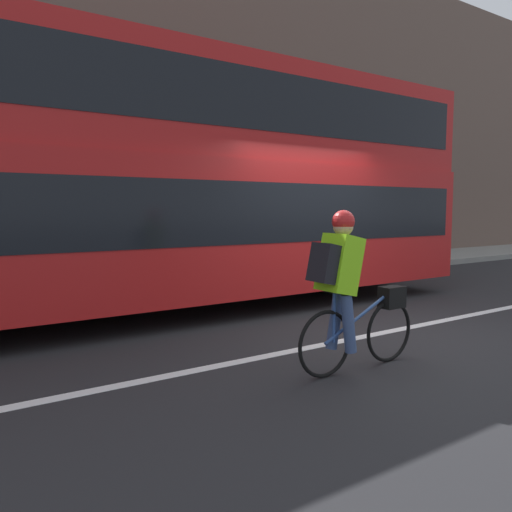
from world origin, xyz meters
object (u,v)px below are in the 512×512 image
(bus, at_px, (170,175))
(street_sign_post, at_px, (301,206))
(trash_bin, at_px, (348,246))
(cyclist_on_bike, at_px, (347,285))

(bus, bearing_deg, street_sign_post, 29.43)
(bus, xyz_separation_m, street_sign_post, (4.68, 2.64, -0.43))
(bus, height_order, trash_bin, bus)
(cyclist_on_bike, distance_m, street_sign_post, 7.71)
(bus, relative_size, trash_bin, 11.58)
(cyclist_on_bike, height_order, trash_bin, cyclist_on_bike)
(cyclist_on_bike, height_order, street_sign_post, street_sign_post)
(cyclist_on_bike, relative_size, trash_bin, 1.77)
(bus, bearing_deg, trash_bin, 22.69)
(bus, distance_m, cyclist_on_bike, 3.79)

